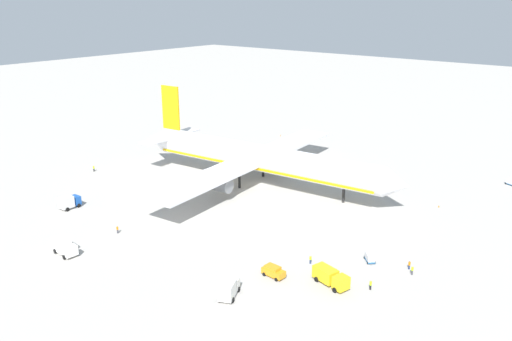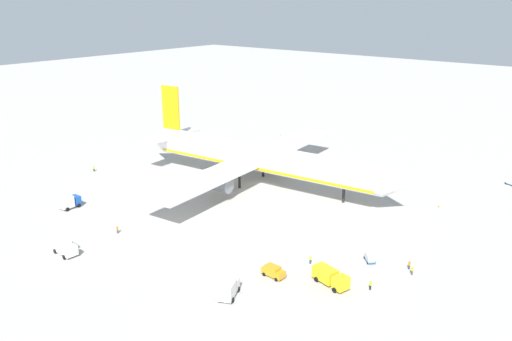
% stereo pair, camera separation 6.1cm
% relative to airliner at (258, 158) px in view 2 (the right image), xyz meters
% --- Properties ---
extents(ground_plane, '(600.00, 600.00, 0.00)m').
position_rel_airliner_xyz_m(ground_plane, '(1.22, 0.01, -6.83)').
color(ground_plane, '#ADA8A0').
extents(airliner, '(78.41, 72.14, 22.81)m').
position_rel_airliner_xyz_m(airliner, '(0.00, 0.00, 0.00)').
color(airliner, white).
rests_on(airliner, ground).
extents(service_truck_0, '(2.79, 4.70, 3.04)m').
position_rel_airliner_xyz_m(service_truck_0, '(-23.08, -40.80, -5.20)').
color(service_truck_0, '#194CA5').
rests_on(service_truck_0, ground).
extents(service_truck_1, '(5.71, 3.04, 3.07)m').
position_rel_airliner_xyz_m(service_truck_1, '(-3.56, -54.21, -5.21)').
color(service_truck_1, white).
rests_on(service_truck_1, ground).
extents(service_truck_2, '(7.20, 4.01, 2.63)m').
position_rel_airliner_xyz_m(service_truck_2, '(41.47, -32.39, -5.33)').
color(service_truck_2, yellow).
rests_on(service_truck_2, ground).
extents(service_truck_4, '(4.27, 5.72, 3.02)m').
position_rel_airliner_xyz_m(service_truck_4, '(30.70, -46.12, -5.23)').
color(service_truck_4, white).
rests_on(service_truck_4, ground).
extents(service_van, '(4.25, 2.24, 1.97)m').
position_rel_airliner_xyz_m(service_van, '(32.33, -36.25, -5.80)').
color(service_van, orange).
rests_on(service_van, ground).
extents(baggage_cart_0, '(2.99, 3.02, 1.46)m').
position_rel_airliner_xyz_m(baggage_cart_0, '(42.73, -20.62, -6.04)').
color(baggage_cart_0, '#26598C').
rests_on(baggage_cart_0, ground).
extents(baggage_cart_1, '(3.37, 2.26, 1.53)m').
position_rel_airliner_xyz_m(baggage_cart_1, '(51.74, 40.01, -6.00)').
color(baggage_cart_1, '#26598C').
rests_on(baggage_cart_1, ground).
extents(ground_worker_0, '(0.52, 0.52, 1.69)m').
position_rel_airliner_xyz_m(ground_worker_0, '(-3.31, -42.26, -5.98)').
color(ground_worker_0, '#3F3F47').
rests_on(ground_worker_0, ground).
extents(ground_worker_1, '(0.47, 0.47, 1.72)m').
position_rel_airliner_xyz_m(ground_worker_1, '(50.86, -20.48, -5.96)').
color(ground_worker_1, '#3F3F47').
rests_on(ground_worker_1, ground).
extents(ground_worker_2, '(0.57, 0.57, 1.74)m').
position_rel_airliner_xyz_m(ground_worker_2, '(47.51, -29.57, -5.95)').
color(ground_worker_2, black).
rests_on(ground_worker_2, ground).
extents(ground_worker_3, '(0.52, 0.52, 1.74)m').
position_rel_airliner_xyz_m(ground_worker_3, '(-41.80, -21.17, -5.95)').
color(ground_worker_3, black).
rests_on(ground_worker_3, ground).
extents(ground_worker_4, '(0.52, 0.52, 1.64)m').
position_rel_airliner_xyz_m(ground_worker_4, '(34.76, -28.25, -6.00)').
color(ground_worker_4, navy).
rests_on(ground_worker_4, ground).
extents(ground_worker_5, '(0.43, 0.43, 1.60)m').
position_rel_airliner_xyz_m(ground_worker_5, '(49.63, -18.89, -6.02)').
color(ground_worker_5, navy).
rests_on(ground_worker_5, ground).
extents(traffic_cone_0, '(0.36, 0.36, 0.55)m').
position_rel_airliner_xyz_m(traffic_cone_0, '(42.87, 13.26, -6.56)').
color(traffic_cone_0, orange).
rests_on(traffic_cone_0, ground).
extents(traffic_cone_1, '(0.36, 0.36, 0.55)m').
position_rel_airliner_xyz_m(traffic_cone_1, '(-41.79, 5.93, -6.56)').
color(traffic_cone_1, orange).
rests_on(traffic_cone_1, ground).
extents(traffic_cone_2, '(0.36, 0.36, 0.55)m').
position_rel_airliner_xyz_m(traffic_cone_2, '(-24.73, 43.21, -6.56)').
color(traffic_cone_2, orange).
rests_on(traffic_cone_2, ground).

